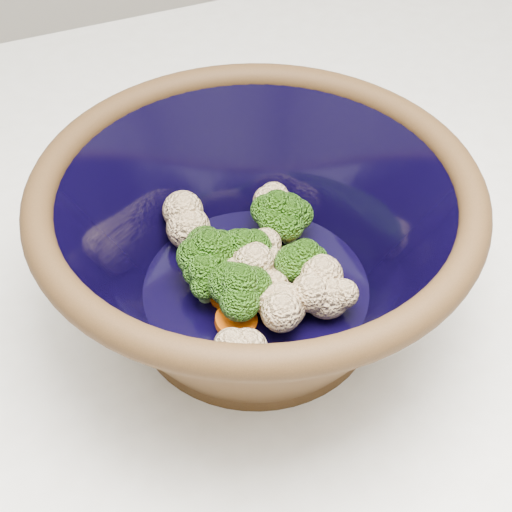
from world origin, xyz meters
TOP-DOWN VIEW (x-y plane):
  - mixing_bowl at (-0.07, 0.09)m, footprint 0.37×0.37m
  - vegetable_pile at (-0.07, 0.10)m, footprint 0.12×0.16m

SIDE VIEW (x-z plane):
  - vegetable_pile at x=-0.07m, z-range 0.93..0.98m
  - mixing_bowl at x=-0.07m, z-range 0.91..1.04m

